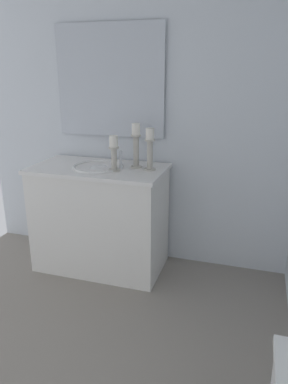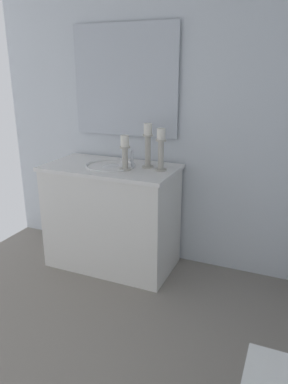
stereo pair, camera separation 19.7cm
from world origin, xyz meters
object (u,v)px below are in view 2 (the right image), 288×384
object	(u,v)px
vanity_cabinet	(112,216)
candle_holder_tall	(161,148)
sink_basin	(111,171)
mirror	(125,81)
candle_holder_short	(148,144)
candle_holder_mid	(125,152)

from	to	relation	value
vanity_cabinet	candle_holder_tall	xyz separation A→B (m)	(-0.03, 0.41, 0.60)
sink_basin	mirror	distance (m)	0.73
sink_basin	mirror	xyz separation A→B (m)	(-0.28, -0.00, 0.68)
sink_basin	candle_holder_short	bearing A→B (deg)	104.88
sink_basin	candle_holder_short	distance (m)	0.37
vanity_cabinet	mirror	size ratio (longest dim) A/B	1.17
vanity_cabinet	mirror	bearing A→B (deg)	179.99
sink_basin	mirror	size ratio (longest dim) A/B	0.44
candle_holder_tall	candle_holder_short	world-z (taller)	candle_holder_short
sink_basin	candle_holder_tall	bearing A→B (deg)	94.69
sink_basin	candle_holder_mid	xyz separation A→B (m)	(0.06, 0.16, 0.18)
vanity_cabinet	candle_holder_tall	distance (m)	0.73
candle_holder_short	candle_holder_mid	bearing A→B (deg)	-43.12
sink_basin	candle_holder_short	world-z (taller)	candle_holder_short
mirror	candle_holder_mid	xyz separation A→B (m)	(0.34, 0.16, -0.50)
mirror	candle_holder_tall	distance (m)	0.67
vanity_cabinet	candle_holder_tall	bearing A→B (deg)	94.68
sink_basin	candle_holder_mid	world-z (taller)	candle_holder_mid
candle_holder_short	sink_basin	bearing A→B (deg)	-75.12
vanity_cabinet	candle_holder_mid	world-z (taller)	candle_holder_mid
sink_basin	candle_holder_mid	distance (m)	0.25
sink_basin	candle_holder_short	size ratio (longest dim) A/B	1.17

